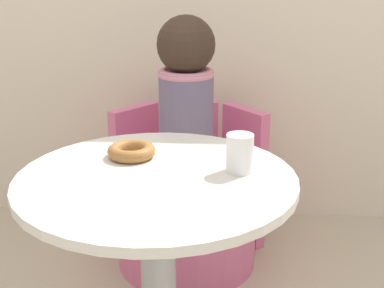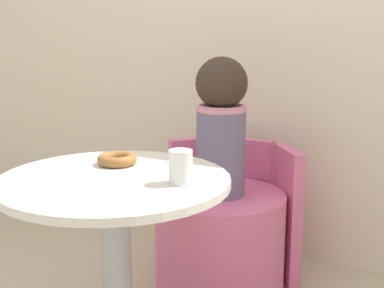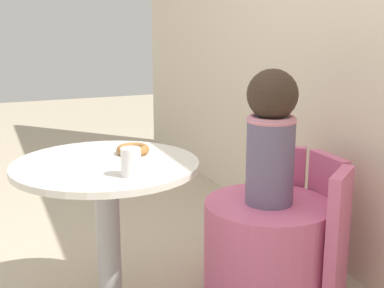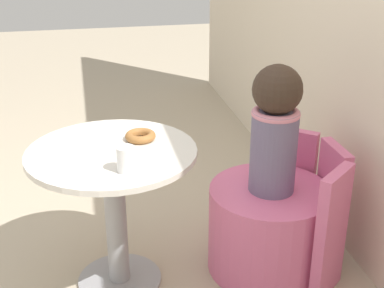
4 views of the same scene
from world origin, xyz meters
name	(u,v)px [view 1 (image 1 of 4)]	position (x,y,z in m)	size (l,w,h in m)	color
round_table	(158,239)	(-0.04, -0.04, 0.49)	(0.71, 0.71, 0.66)	#99999E
tub_chair	(187,214)	(-0.01, 0.66, 0.21)	(0.56, 0.56, 0.42)	#DB6693
booth_backrest	(190,172)	(-0.01, 0.89, 0.30)	(0.66, 0.24, 0.60)	#DB6693
child_figure	(186,91)	(-0.01, 0.66, 0.72)	(0.21, 0.21, 0.58)	slate
donut	(131,151)	(-0.13, 0.09, 0.68)	(0.13, 0.13, 0.04)	#9E6633
cup	(240,153)	(0.17, 0.00, 0.71)	(0.07, 0.07, 0.10)	white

